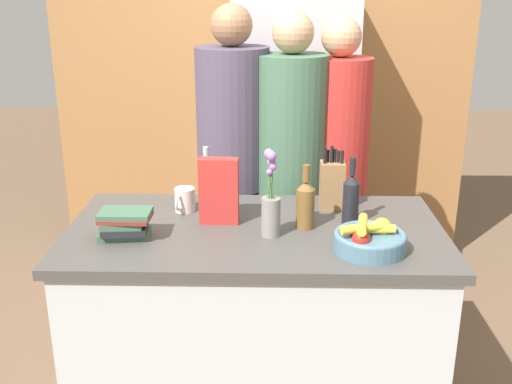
# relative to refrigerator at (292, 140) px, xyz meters

# --- Properties ---
(kitchen_island) EXTENTS (1.53, 0.81, 0.91)m
(kitchen_island) POSITION_rel_refrigerator_xyz_m (-0.19, -1.37, -0.47)
(kitchen_island) COLOR silver
(kitchen_island) RESTS_ON ground_plane
(back_wall_wood) EXTENTS (2.73, 0.12, 2.60)m
(back_wall_wood) POSITION_rel_refrigerator_xyz_m (-0.19, 0.36, 0.37)
(back_wall_wood) COLOR #9E6B3D
(back_wall_wood) RESTS_ON ground_plane
(refrigerator) EXTENTS (0.71, 0.62, 1.86)m
(refrigerator) POSITION_rel_refrigerator_xyz_m (0.00, 0.00, 0.00)
(refrigerator) COLOR #B7B7BC
(refrigerator) RESTS_ON ground_plane
(fruit_bowl) EXTENTS (0.27, 0.27, 0.12)m
(fruit_bowl) POSITION_rel_refrigerator_xyz_m (0.24, -1.58, 0.03)
(fruit_bowl) COLOR slate
(fruit_bowl) RESTS_ON kitchen_island
(knife_block) EXTENTS (0.11, 0.09, 0.28)m
(knife_block) POSITION_rel_refrigerator_xyz_m (0.14, -1.14, 0.09)
(knife_block) COLOR olive
(knife_block) RESTS_ON kitchen_island
(flower_vase) EXTENTS (0.08, 0.08, 0.35)m
(flower_vase) POSITION_rel_refrigerator_xyz_m (-0.13, -1.44, 0.10)
(flower_vase) COLOR gray
(flower_vase) RESTS_ON kitchen_island
(cereal_box) EXTENTS (0.16, 0.06, 0.28)m
(cereal_box) POSITION_rel_refrigerator_xyz_m (-0.34, -1.31, 0.12)
(cereal_box) COLOR red
(cereal_box) RESTS_ON kitchen_island
(coffee_mug) EXTENTS (0.09, 0.13, 0.10)m
(coffee_mug) POSITION_rel_refrigerator_xyz_m (-0.51, -1.19, 0.03)
(coffee_mug) COLOR silver
(coffee_mug) RESTS_ON kitchen_island
(book_stack) EXTENTS (0.22, 0.16, 0.11)m
(book_stack) POSITION_rel_refrigerator_xyz_m (-0.70, -1.48, 0.04)
(book_stack) COLOR #3D6047
(book_stack) RESTS_ON kitchen_island
(bottle_oil) EXTENTS (0.07, 0.07, 0.25)m
(bottle_oil) POSITION_rel_refrigerator_xyz_m (-0.42, -1.05, 0.08)
(bottle_oil) COLOR #B2BCC1
(bottle_oil) RESTS_ON kitchen_island
(bottle_vinegar) EXTENTS (0.07, 0.07, 0.27)m
(bottle_vinegar) POSITION_rel_refrigerator_xyz_m (0.01, -1.36, 0.08)
(bottle_vinegar) COLOR brown
(bottle_vinegar) RESTS_ON kitchen_island
(bottle_wine) EXTENTS (0.07, 0.07, 0.28)m
(bottle_wine) POSITION_rel_refrigerator_xyz_m (0.20, -1.31, 0.09)
(bottle_wine) COLOR black
(bottle_wine) RESTS_ON kitchen_island
(person_at_sink) EXTENTS (0.37, 0.37, 1.76)m
(person_at_sink) POSITION_rel_refrigerator_xyz_m (-0.33, -0.64, 0.06)
(person_at_sink) COLOR #383842
(person_at_sink) RESTS_ON ground_plane
(person_in_blue) EXTENTS (0.36, 0.36, 1.73)m
(person_in_blue) POSITION_rel_refrigerator_xyz_m (-0.03, -0.69, 0.04)
(person_in_blue) COLOR #383842
(person_in_blue) RESTS_ON ground_plane
(person_in_red_tee) EXTENTS (0.33, 0.33, 1.70)m
(person_in_red_tee) POSITION_rel_refrigerator_xyz_m (0.21, -0.61, 0.03)
(person_in_red_tee) COLOR #383842
(person_in_red_tee) RESTS_ON ground_plane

